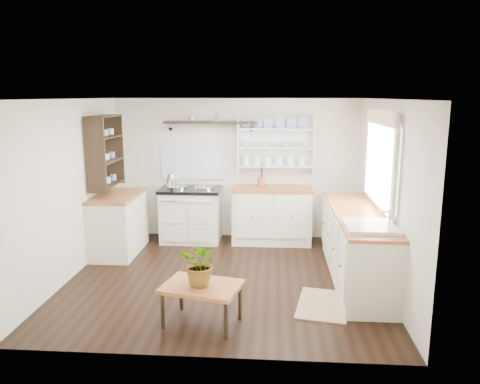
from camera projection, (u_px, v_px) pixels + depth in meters
The scene contains 19 objects.
floor at pixel (225, 278), 6.12m from camera, with size 4.00×3.80×0.01m, color black.
wall_back at pixel (236, 169), 7.74m from camera, with size 4.00×0.02×2.30m, color beige.
wall_right at pixel (386, 194), 5.75m from camera, with size 0.02×3.80×2.30m, color beige.
wall_left at pixel (70, 190), 6.03m from camera, with size 0.02×3.80×2.30m, color beige.
ceiling at pixel (223, 99), 5.66m from camera, with size 4.00×3.80×0.01m, color white.
window at pixel (381, 159), 5.81m from camera, with size 0.08×1.55×1.22m.
aga_cooker at pixel (191, 214), 7.61m from camera, with size 0.98×0.68×0.91m.
back_cabinets at pixel (272, 214), 7.55m from camera, with size 1.27×0.63×0.90m.
right_cabinets at pixel (357, 245), 6.00m from camera, with size 0.62×2.43×0.90m.
belfast_sink at pixel (370, 237), 5.20m from camera, with size 0.55×0.60×0.45m.
left_cabinets at pixel (118, 223), 7.03m from camera, with size 0.62×1.13×0.90m.
plate_rack at pixel (276, 145), 7.58m from camera, with size 1.20×0.22×0.90m.
high_shelf at pixel (211, 123), 7.50m from camera, with size 1.50×0.29×0.16m.
left_shelving at pixel (105, 151), 6.82m from camera, with size 0.28×0.80×1.05m, color black.
kettle at pixel (172, 180), 7.40m from camera, with size 0.17×0.17×0.21m, color silver, non-canonical shape.
utensil_crock at pixel (261, 182), 7.53m from camera, with size 0.12×0.12×0.14m, color #9D4D39.
center_table at pixel (202, 289), 4.83m from camera, with size 0.89×0.72×0.42m.
potted_plant at pixel (201, 263), 4.78m from camera, with size 0.42×0.37×0.47m, color #3F7233.
floor_rug at pixel (323, 304), 5.32m from camera, with size 0.55×0.85×0.02m, color #896F4F.
Camera 1 is at (0.62, -5.74, 2.34)m, focal length 35.00 mm.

